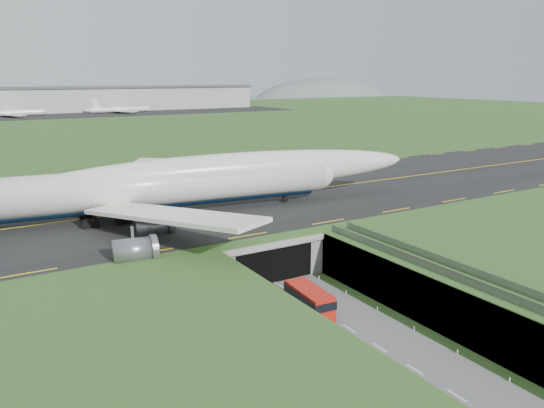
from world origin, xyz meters
TOP-DOWN VIEW (x-y plane):
  - ground at (0.00, 0.00)m, footprint 900.00×900.00m
  - airfield_deck at (0.00, 0.00)m, footprint 800.00×800.00m
  - trench_road at (0.00, -7.50)m, footprint 12.00×75.00m
  - taxiway at (0.00, 33.00)m, footprint 800.00×44.00m
  - tunnel_portal at (0.00, 16.71)m, footprint 17.00×22.30m
  - guideway at (11.00, -19.11)m, footprint 3.00×53.00m
  - jumbo_jet at (-6.12, 28.74)m, footprint 88.46×57.62m
  - shuttle_tram at (-1.41, -2.20)m, footprint 3.44×7.81m
  - cargo_terminal at (-0.13, 299.41)m, footprint 320.00×67.00m
  - distant_hills at (64.38, 430.00)m, footprint 700.00×91.00m

SIDE VIEW (x-z plane):
  - distant_hills at x=64.38m, z-range -34.00..26.00m
  - ground at x=0.00m, z-range 0.00..0.00m
  - trench_road at x=0.00m, z-range 0.00..0.20m
  - shuttle_tram at x=-1.41m, z-range 0.15..3.26m
  - airfield_deck at x=0.00m, z-range 0.00..6.00m
  - tunnel_portal at x=0.00m, z-range 0.33..6.33m
  - guideway at x=11.00m, z-range 1.80..8.85m
  - taxiway at x=0.00m, z-range 6.00..6.18m
  - jumbo_jet at x=-6.12m, z-range 1.55..20.75m
  - cargo_terminal at x=-0.13m, z-range 6.16..21.76m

